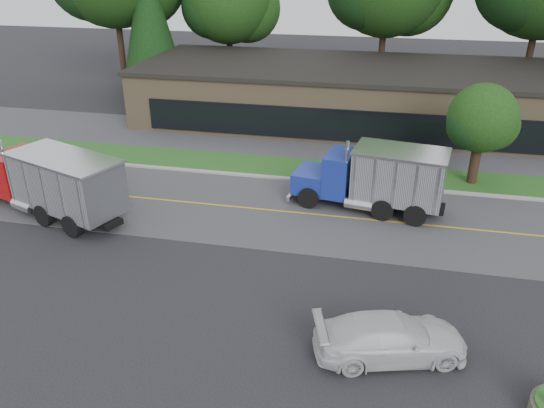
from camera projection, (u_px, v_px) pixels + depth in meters
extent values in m
plane|color=#2F2F34|center=(236.00, 319.00, 19.52)|extent=(140.00, 140.00, 0.00)
cube|color=#58585D|center=(283.00, 212.00, 27.43)|extent=(60.00, 8.00, 0.02)
cube|color=gold|center=(283.00, 212.00, 27.43)|extent=(60.00, 0.12, 0.01)
cube|color=#9E9E99|center=(297.00, 180.00, 31.13)|extent=(60.00, 0.30, 0.12)
cube|color=#296322|center=(301.00, 169.00, 32.71)|extent=(60.00, 3.40, 0.03)
cube|color=#58585D|center=(313.00, 143.00, 37.11)|extent=(60.00, 7.00, 0.02)
cube|color=#867152|center=(350.00, 95.00, 41.13)|extent=(32.00, 12.00, 4.00)
cylinder|color=#382619|center=(123.00, 57.00, 50.15)|extent=(0.56, 0.56, 5.89)
cylinder|color=#382619|center=(230.00, 65.00, 50.34)|extent=(0.56, 0.56, 4.45)
sphere|color=black|center=(247.00, 9.00, 48.75)|extent=(6.10, 6.10, 6.10)
sphere|color=black|center=(212.00, 7.00, 47.60)|extent=(5.59, 5.59, 5.59)
cylinder|color=#382619|center=(380.00, 66.00, 47.46)|extent=(0.56, 0.56, 5.51)
cylinder|color=#382619|center=(526.00, 72.00, 44.24)|extent=(0.56, 0.56, 5.87)
cylinder|color=#382619|center=(156.00, 90.00, 48.70)|extent=(0.44, 0.44, 1.00)
cone|color=black|center=(149.00, 16.00, 45.89)|extent=(5.55, 5.55, 11.34)
cylinder|color=#382619|center=(474.00, 166.00, 30.37)|extent=(0.56, 0.56, 2.09)
sphere|color=black|center=(483.00, 118.00, 29.13)|extent=(3.81, 3.81, 3.81)
sphere|color=black|center=(493.00, 125.00, 29.62)|extent=(2.86, 2.86, 2.86)
sphere|color=black|center=(471.00, 125.00, 29.09)|extent=(2.62, 2.62, 2.62)
cube|color=black|center=(50.00, 202.00, 27.19)|extent=(9.31, 4.23, 0.28)
cube|color=#AD0C0C|center=(0.00, 175.00, 28.95)|extent=(2.94, 2.95, 1.10)
cube|color=#AD0C0C|center=(18.00, 172.00, 27.79)|extent=(2.39, 2.83, 2.20)
cube|color=black|center=(8.00, 162.00, 27.96)|extent=(0.78, 1.99, 0.90)
cube|color=silver|center=(67.00, 183.00, 25.76)|extent=(6.22, 4.32, 2.50)
cube|color=silver|center=(62.00, 158.00, 25.19)|extent=(6.41, 4.51, 0.12)
cylinder|color=black|center=(23.00, 178.00, 29.96)|extent=(1.15, 0.71, 1.10)
cylinder|color=black|center=(96.00, 203.00, 27.07)|extent=(1.15, 0.71, 1.10)
cylinder|color=black|center=(58.00, 220.00, 25.32)|extent=(1.15, 0.71, 1.10)
cube|color=black|center=(371.00, 198.00, 27.57)|extent=(7.43, 2.17, 0.28)
cube|color=navy|center=(313.00, 180.00, 28.38)|extent=(2.11, 2.55, 1.10)
cube|color=navy|center=(339.00, 173.00, 27.64)|extent=(1.65, 2.57, 2.20)
cube|color=black|center=(329.00, 164.00, 27.65)|extent=(0.40, 2.08, 0.90)
cube|color=silver|center=(399.00, 176.00, 26.52)|extent=(4.75, 3.17, 2.50)
cube|color=silver|center=(402.00, 151.00, 25.95)|extent=(4.92, 3.35, 0.12)
cylinder|color=black|center=(321.00, 181.00, 29.53)|extent=(1.14, 0.52, 1.10)
cylinder|color=black|center=(309.00, 198.00, 27.60)|extent=(1.14, 0.52, 1.10)
cylinder|color=black|center=(406.00, 194.00, 28.01)|extent=(1.14, 0.52, 1.10)
cylinder|color=black|center=(399.00, 212.00, 26.08)|extent=(1.14, 0.52, 1.10)
imported|color=silver|center=(390.00, 337.00, 17.49)|extent=(5.45, 3.42, 1.47)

